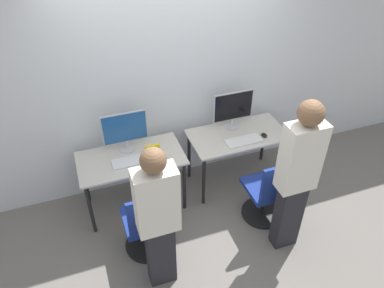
{
  "coord_description": "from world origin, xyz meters",
  "views": [
    {
      "loc": [
        -1.07,
        -2.87,
        3.28
      ],
      "look_at": [
        0.0,
        0.12,
        0.86
      ],
      "focal_mm": 35.0,
      "sensor_mm": 36.0,
      "label": 1
    }
  ],
  "objects_px": {
    "mouse_left": "(159,156)",
    "office_chair_right": "(268,194)",
    "keyboard_right": "(244,141)",
    "keyboard_left": "(132,161)",
    "office_chair_left": "(147,226)",
    "mouse_right": "(264,135)",
    "monitor_right": "(233,108)",
    "person_left": "(158,217)",
    "monitor_left": "(125,130)",
    "person_right": "(297,174)"
  },
  "relations": [
    {
      "from": "monitor_right",
      "to": "office_chair_right",
      "type": "bearing_deg",
      "value": -86.21
    },
    {
      "from": "monitor_left",
      "to": "monitor_right",
      "type": "height_order",
      "value": "same"
    },
    {
      "from": "keyboard_left",
      "to": "mouse_left",
      "type": "height_order",
      "value": "mouse_left"
    },
    {
      "from": "monitor_left",
      "to": "mouse_left",
      "type": "xyz_separation_m",
      "value": [
        0.29,
        -0.26,
        -0.24
      ]
    },
    {
      "from": "mouse_right",
      "to": "person_right",
      "type": "bearing_deg",
      "value": -101.75
    },
    {
      "from": "keyboard_left",
      "to": "office_chair_left",
      "type": "relative_size",
      "value": 0.48
    },
    {
      "from": "keyboard_left",
      "to": "office_chair_right",
      "type": "bearing_deg",
      "value": -25.11
    },
    {
      "from": "monitor_left",
      "to": "keyboard_right",
      "type": "relative_size",
      "value": 1.15
    },
    {
      "from": "person_left",
      "to": "person_right",
      "type": "relative_size",
      "value": 0.91
    },
    {
      "from": "mouse_left",
      "to": "mouse_right",
      "type": "bearing_deg",
      "value": -1.87
    },
    {
      "from": "keyboard_left",
      "to": "person_right",
      "type": "xyz_separation_m",
      "value": [
        1.35,
        -0.99,
        0.24
      ]
    },
    {
      "from": "mouse_right",
      "to": "person_right",
      "type": "height_order",
      "value": "person_right"
    },
    {
      "from": "office_chair_right",
      "to": "person_right",
      "type": "relative_size",
      "value": 0.51
    },
    {
      "from": "person_left",
      "to": "office_chair_left",
      "type": "bearing_deg",
      "value": 95.98
    },
    {
      "from": "keyboard_left",
      "to": "person_left",
      "type": "bearing_deg",
      "value": -88.9
    },
    {
      "from": "person_left",
      "to": "mouse_right",
      "type": "distance_m",
      "value": 1.79
    },
    {
      "from": "person_left",
      "to": "monitor_right",
      "type": "xyz_separation_m",
      "value": [
        1.26,
        1.23,
        0.1
      ]
    },
    {
      "from": "mouse_right",
      "to": "person_right",
      "type": "xyz_separation_m",
      "value": [
        -0.19,
        -0.93,
        0.23
      ]
    },
    {
      "from": "person_left",
      "to": "person_right",
      "type": "xyz_separation_m",
      "value": [
        1.34,
        -0.02,
        0.1
      ]
    },
    {
      "from": "monitor_right",
      "to": "mouse_right",
      "type": "height_order",
      "value": "monitor_right"
    },
    {
      "from": "mouse_right",
      "to": "person_right",
      "type": "distance_m",
      "value": 0.98
    },
    {
      "from": "monitor_left",
      "to": "keyboard_left",
      "type": "distance_m",
      "value": 0.34
    },
    {
      "from": "office_chair_right",
      "to": "keyboard_right",
      "type": "bearing_deg",
      "value": 96.01
    },
    {
      "from": "monitor_right",
      "to": "person_left",
      "type": "bearing_deg",
      "value": -135.77
    },
    {
      "from": "keyboard_left",
      "to": "mouse_left",
      "type": "distance_m",
      "value": 0.29
    },
    {
      "from": "monitor_right",
      "to": "person_right",
      "type": "xyz_separation_m",
      "value": [
        0.08,
        -1.24,
        -0.0
      ]
    },
    {
      "from": "person_left",
      "to": "keyboard_right",
      "type": "height_order",
      "value": "person_left"
    },
    {
      "from": "mouse_right",
      "to": "mouse_left",
      "type": "bearing_deg",
      "value": 178.13
    },
    {
      "from": "mouse_left",
      "to": "office_chair_right",
      "type": "relative_size",
      "value": 0.1
    },
    {
      "from": "monitor_right",
      "to": "keyboard_right",
      "type": "height_order",
      "value": "monitor_right"
    },
    {
      "from": "office_chair_left",
      "to": "person_right",
      "type": "bearing_deg",
      "value": -15.54
    },
    {
      "from": "mouse_left",
      "to": "person_right",
      "type": "bearing_deg",
      "value": -42.27
    },
    {
      "from": "mouse_left",
      "to": "office_chair_right",
      "type": "distance_m",
      "value": 1.27
    },
    {
      "from": "monitor_right",
      "to": "keyboard_right",
      "type": "distance_m",
      "value": 0.41
    },
    {
      "from": "person_right",
      "to": "person_left",
      "type": "bearing_deg",
      "value": 179.32
    },
    {
      "from": "office_chair_right",
      "to": "mouse_right",
      "type": "bearing_deg",
      "value": 69.48
    },
    {
      "from": "mouse_left",
      "to": "keyboard_left",
      "type": "bearing_deg",
      "value": 175.6
    },
    {
      "from": "keyboard_left",
      "to": "monitor_right",
      "type": "bearing_deg",
      "value": 11.05
    },
    {
      "from": "office_chair_left",
      "to": "keyboard_right",
      "type": "xyz_separation_m",
      "value": [
        1.3,
        0.53,
        0.36
      ]
    },
    {
      "from": "office_chair_left",
      "to": "keyboard_right",
      "type": "height_order",
      "value": "office_chair_left"
    },
    {
      "from": "keyboard_right",
      "to": "office_chair_right",
      "type": "height_order",
      "value": "office_chair_right"
    },
    {
      "from": "mouse_left",
      "to": "person_right",
      "type": "distance_m",
      "value": 1.46
    },
    {
      "from": "office_chair_left",
      "to": "person_left",
      "type": "relative_size",
      "value": 0.56
    },
    {
      "from": "keyboard_left",
      "to": "keyboard_right",
      "type": "distance_m",
      "value": 1.28
    },
    {
      "from": "keyboard_right",
      "to": "mouse_right",
      "type": "bearing_deg",
      "value": 2.72
    },
    {
      "from": "monitor_right",
      "to": "office_chair_right",
      "type": "height_order",
      "value": "monitor_right"
    },
    {
      "from": "office_chair_left",
      "to": "office_chair_right",
      "type": "relative_size",
      "value": 1.0
    },
    {
      "from": "keyboard_right",
      "to": "monitor_right",
      "type": "bearing_deg",
      "value": 90.0
    },
    {
      "from": "mouse_left",
      "to": "person_right",
      "type": "height_order",
      "value": "person_right"
    },
    {
      "from": "keyboard_left",
      "to": "person_left",
      "type": "height_order",
      "value": "person_left"
    }
  ]
}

